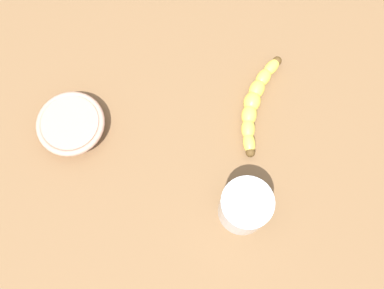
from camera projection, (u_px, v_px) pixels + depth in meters
wooden_tabletop at (197, 144)px, 87.82cm from camera, size 120.00×120.00×3.00cm
banana at (256, 103)px, 87.06cm from camera, size 21.26×8.97×3.35cm
smoothie_glass at (245, 207)px, 77.95cm from camera, size 9.06×9.06×9.36cm
ceramic_bowl at (72, 125)px, 85.06cm from camera, size 13.13×13.13×3.71cm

